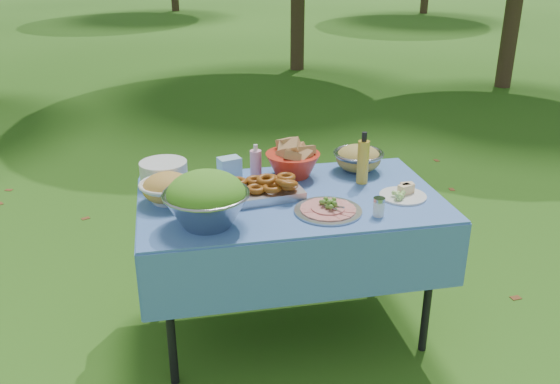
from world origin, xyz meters
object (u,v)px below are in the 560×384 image
(plate_stack, at_px, (164,173))
(bread_bowl, at_px, (293,159))
(salad_bowl, at_px, (206,199))
(pasta_bowl_steel, at_px, (358,158))
(charcuterie_platter, at_px, (328,205))
(picnic_table, at_px, (290,265))
(oil_bottle, at_px, (363,158))

(plate_stack, xyz_separation_m, bread_bowl, (0.67, -0.02, 0.04))
(salad_bowl, xyz_separation_m, pasta_bowl_steel, (0.86, 0.52, -0.05))
(salad_bowl, relative_size, charcuterie_platter, 1.20)
(picnic_table, relative_size, plate_stack, 6.04)
(picnic_table, relative_size, oil_bottle, 5.37)
(oil_bottle, bearing_deg, bread_bowl, 153.18)
(bread_bowl, xyz_separation_m, pasta_bowl_steel, (0.37, 0.01, -0.03))
(picnic_table, height_order, oil_bottle, oil_bottle)
(salad_bowl, height_order, bread_bowl, salad_bowl)
(plate_stack, distance_m, bread_bowl, 0.67)
(picnic_table, relative_size, charcuterie_platter, 4.64)
(bread_bowl, bearing_deg, plate_stack, 178.02)
(picnic_table, distance_m, charcuterie_platter, 0.48)
(picnic_table, bearing_deg, oil_bottle, 15.23)
(picnic_table, xyz_separation_m, plate_stack, (-0.60, 0.30, 0.44))
(plate_stack, relative_size, charcuterie_platter, 0.77)
(bread_bowl, height_order, oil_bottle, oil_bottle)
(charcuterie_platter, xyz_separation_m, oil_bottle, (0.27, 0.31, 0.10))
(picnic_table, xyz_separation_m, oil_bottle, (0.40, 0.11, 0.52))
(plate_stack, distance_m, charcuterie_platter, 0.89)
(salad_bowl, relative_size, pasta_bowl_steel, 1.42)
(plate_stack, height_order, oil_bottle, oil_bottle)
(salad_bowl, height_order, oil_bottle, oil_bottle)
(picnic_table, distance_m, pasta_bowl_steel, 0.69)
(plate_stack, height_order, charcuterie_platter, plate_stack)
(salad_bowl, distance_m, pasta_bowl_steel, 1.01)
(salad_bowl, bearing_deg, bread_bowl, 45.64)
(bread_bowl, bearing_deg, oil_bottle, -26.82)
(pasta_bowl_steel, bearing_deg, bread_bowl, -178.23)
(salad_bowl, bearing_deg, plate_stack, 108.24)
(plate_stack, xyz_separation_m, pasta_bowl_steel, (1.04, -0.01, 0.01))
(picnic_table, height_order, charcuterie_platter, charcuterie_platter)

